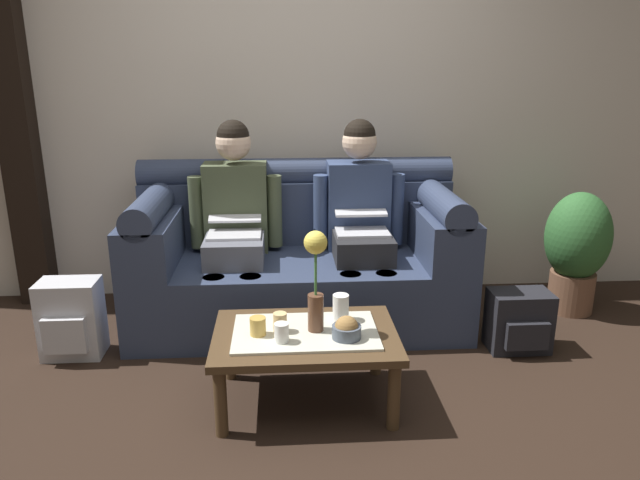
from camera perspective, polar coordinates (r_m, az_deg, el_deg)
ground_plane at (r=2.75m, az=-1.19°, el=-17.37°), size 14.00×14.00×0.00m
back_wall_patterned at (r=3.97m, az=-2.50°, el=15.45°), size 6.00×0.12×2.90m
timber_pillar at (r=4.19m, az=-27.69°, el=13.69°), size 0.20×0.20×2.90m
couch at (r=3.63m, az=-2.08°, el=-1.95°), size 1.97×0.88×0.96m
person_left at (r=3.56m, az=-8.20°, el=2.24°), size 0.56×0.67×1.22m
person_right at (r=3.58m, az=3.91°, el=2.46°), size 0.56×0.67×1.22m
coffee_table at (r=2.75m, az=-1.42°, el=-9.79°), size 0.84×0.58×0.36m
flower_vase at (r=2.63m, az=-0.43°, el=-3.34°), size 0.10×0.10×0.47m
snack_bowl at (r=2.65m, az=2.58°, el=-8.62°), size 0.13×0.13×0.11m
cup_near_left at (r=2.62m, az=-3.74°, el=-8.91°), size 0.06×0.06×0.09m
cup_near_right at (r=2.71m, az=-3.88°, el=-7.94°), size 0.06×0.06×0.09m
cup_far_center at (r=2.69m, az=-6.02°, el=-8.28°), size 0.07×0.07×0.08m
cup_far_left at (r=2.82m, az=2.01°, el=-6.53°), size 0.08×0.08×0.13m
backpack_left at (r=3.48m, az=-22.91°, el=-7.10°), size 0.31×0.25×0.43m
backpack_right at (r=3.48m, az=18.68°, el=-7.47°), size 0.33×0.25×0.34m
potted_plant at (r=4.04m, az=23.55°, el=-0.59°), size 0.40×0.40×0.78m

